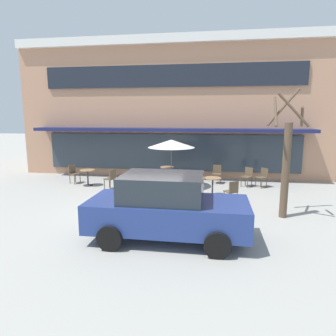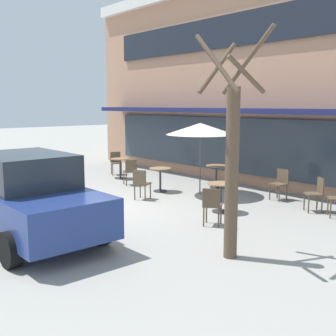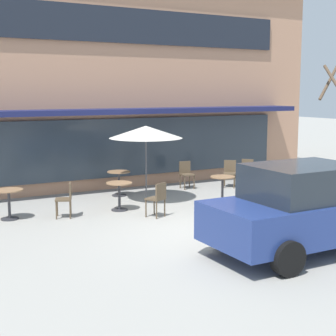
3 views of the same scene
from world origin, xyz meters
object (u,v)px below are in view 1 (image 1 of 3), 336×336
(patio_umbrella_green_folded, at_px, (171,144))
(cafe_chair_1, at_px, (111,178))
(cafe_table_near_wall, at_px, (88,175))
(cafe_chair_6, at_px, (217,173))
(parked_sedan, at_px, (166,207))
(cafe_table_mid_patio, at_px, (167,172))
(cafe_chair_5, at_px, (232,191))
(cafe_chair_0, at_px, (150,185))
(cafe_table_streetside, at_px, (213,183))
(cafe_chair_3, at_px, (74,173))
(street_tree, at_px, (286,162))
(cafe_chair_2, at_px, (263,176))
(cafe_table_by_tree, at_px, (144,179))
(cafe_chair_4, at_px, (248,175))

(patio_umbrella_green_folded, height_order, cafe_chair_1, patio_umbrella_green_folded)
(cafe_table_near_wall, distance_m, cafe_chair_6, 6.17)
(patio_umbrella_green_folded, bearing_deg, parked_sedan, -82.99)
(cafe_chair_1, distance_m, parked_sedan, 6.02)
(cafe_table_mid_patio, bearing_deg, cafe_chair_5, -48.77)
(parked_sedan, bearing_deg, cafe_chair_0, 108.17)
(cafe_table_streetside, bearing_deg, patio_umbrella_green_folded, 148.72)
(cafe_table_streetside, bearing_deg, cafe_chair_3, 169.04)
(cafe_table_mid_patio, distance_m, street_tree, 6.58)
(cafe_chair_1, xyz_separation_m, cafe_chair_2, (6.76, 1.44, 0.00))
(cafe_table_streetside, xyz_separation_m, cafe_chair_6, (0.18, 2.36, 0.01))
(cafe_chair_6, xyz_separation_m, parked_sedan, (-1.36, -6.97, 0.35))
(cafe_chair_0, distance_m, cafe_chair_1, 2.31)
(cafe_table_streetside, relative_size, cafe_chair_0, 0.85)
(cafe_table_by_tree, height_order, cafe_chair_2, cafe_chair_2)
(cafe_table_mid_patio, distance_m, cafe_chair_4, 3.86)
(patio_umbrella_green_folded, bearing_deg, cafe_chair_6, 30.57)
(cafe_table_by_tree, distance_m, cafe_table_mid_patio, 1.95)
(cafe_table_by_tree, relative_size, cafe_chair_2, 0.85)
(cafe_chair_5, distance_m, parked_sedan, 4.00)
(cafe_table_by_tree, bearing_deg, patio_umbrella_green_folded, 30.20)
(cafe_chair_2, relative_size, cafe_chair_4, 1.00)
(street_tree, bearing_deg, patio_umbrella_green_folded, 140.45)
(cafe_chair_0, xyz_separation_m, parked_sedan, (1.29, -3.92, 0.35))
(cafe_chair_6, bearing_deg, cafe_table_by_tree, -149.56)
(cafe_chair_4, bearing_deg, cafe_chair_6, 161.42)
(cafe_chair_6, distance_m, street_tree, 5.28)
(cafe_table_near_wall, height_order, cafe_table_by_tree, same)
(cafe_chair_2, bearing_deg, cafe_table_streetside, -140.86)
(parked_sedan, xyz_separation_m, street_tree, (3.46, 2.31, 0.94))
(cafe_table_mid_patio, xyz_separation_m, cafe_chair_1, (-2.25, -1.89, 0.01))
(patio_umbrella_green_folded, distance_m, cafe_chair_5, 3.75)
(cafe_table_by_tree, bearing_deg, cafe_chair_4, 16.95)
(patio_umbrella_green_folded, height_order, street_tree, street_tree)
(cafe_chair_6, bearing_deg, cafe_table_mid_patio, -178.14)
(cafe_table_streetside, distance_m, cafe_chair_0, 2.55)
(cafe_table_by_tree, relative_size, patio_umbrella_green_folded, 0.35)
(cafe_chair_1, relative_size, cafe_chair_3, 1.00)
(cafe_table_near_wall, bearing_deg, parked_sedan, -49.85)
(cafe_chair_1, distance_m, cafe_chair_5, 5.43)
(cafe_chair_4, height_order, street_tree, street_tree)
(patio_umbrella_green_folded, relative_size, cafe_chair_4, 2.47)
(cafe_table_near_wall, distance_m, cafe_table_by_tree, 2.83)
(cafe_chair_0, height_order, cafe_chair_3, same)
(cafe_chair_2, distance_m, cafe_chair_5, 3.32)
(cafe_chair_5, bearing_deg, cafe_chair_0, 172.56)
(cafe_chair_4, bearing_deg, cafe_chair_5, -106.21)
(cafe_table_near_wall, xyz_separation_m, cafe_table_by_tree, (2.80, -0.40, 0.00))
(cafe_chair_6, relative_size, street_tree, 0.22)
(cafe_table_by_tree, xyz_separation_m, patio_umbrella_green_folded, (1.12, 0.65, 1.51))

